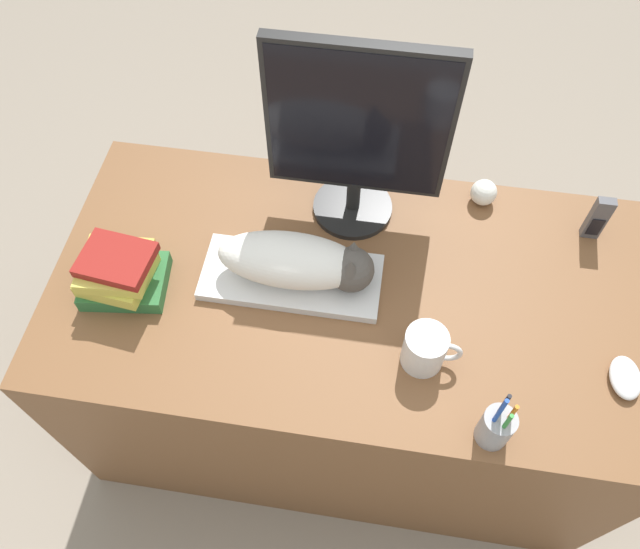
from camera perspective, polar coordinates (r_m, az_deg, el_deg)
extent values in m
plane|color=gray|center=(2.13, 0.45, -21.20)|extent=(12.00, 12.00, 0.00)
cube|color=brown|center=(1.89, 2.30, -7.23)|extent=(1.50, 0.78, 0.77)
cube|color=silver|center=(1.55, -2.62, -0.25)|extent=(0.44, 0.19, 0.02)
ellipsoid|color=white|center=(1.49, -2.73, 1.31)|extent=(0.35, 0.14, 0.13)
sphere|color=#4C4742|center=(1.48, 3.01, 0.44)|extent=(0.11, 0.11, 0.11)
cone|color=#4C4742|center=(1.42, 2.97, 0.68)|extent=(0.04, 0.04, 0.04)
cone|color=#4C4742|center=(1.45, 3.24, 2.47)|extent=(0.04, 0.04, 0.04)
cylinder|color=black|center=(1.69, 2.99, 6.18)|extent=(0.21, 0.21, 0.02)
cylinder|color=black|center=(1.64, 3.09, 7.46)|extent=(0.04, 0.04, 0.10)
cube|color=black|center=(1.46, 3.54, 13.78)|extent=(0.43, 0.03, 0.42)
cube|color=black|center=(1.46, 3.49, 13.54)|extent=(0.41, 0.01, 0.40)
ellipsoid|color=silver|center=(1.58, 26.14, -8.47)|extent=(0.07, 0.11, 0.03)
cylinder|color=silver|center=(1.42, 9.52, -6.73)|extent=(0.10, 0.10, 0.11)
torus|color=silver|center=(1.43, 11.47, -6.96)|extent=(0.07, 0.01, 0.07)
cylinder|color=#939399|center=(1.39, 15.76, -13.31)|extent=(0.07, 0.07, 0.10)
cylinder|color=orange|center=(1.35, 16.92, -12.43)|extent=(0.01, 0.01, 0.12)
cylinder|color=black|center=(1.34, 16.19, -11.78)|extent=(0.01, 0.01, 0.14)
cylinder|color=#1E47B2|center=(1.32, 15.85, -12.36)|extent=(0.01, 0.01, 0.17)
cylinder|color=#338C38|center=(1.34, 16.48, -13.18)|extent=(0.01, 0.01, 0.12)
sphere|color=silver|center=(1.74, 14.74, 7.27)|extent=(0.07, 0.07, 0.07)
cube|color=#4C4C51|center=(1.73, 24.05, 4.73)|extent=(0.04, 0.02, 0.14)
cube|color=black|center=(1.74, 23.86, 3.98)|extent=(0.03, 0.00, 0.06)
cube|color=#2D6B38|center=(1.60, -17.38, -0.56)|extent=(0.22, 0.18, 0.04)
cube|color=#CCC14C|center=(1.57, -18.08, 0.07)|extent=(0.17, 0.17, 0.04)
cube|color=#CCC14C|center=(1.54, -18.20, 0.76)|extent=(0.17, 0.16, 0.03)
cube|color=maroon|center=(1.52, -18.16, 1.32)|extent=(0.18, 0.15, 0.02)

